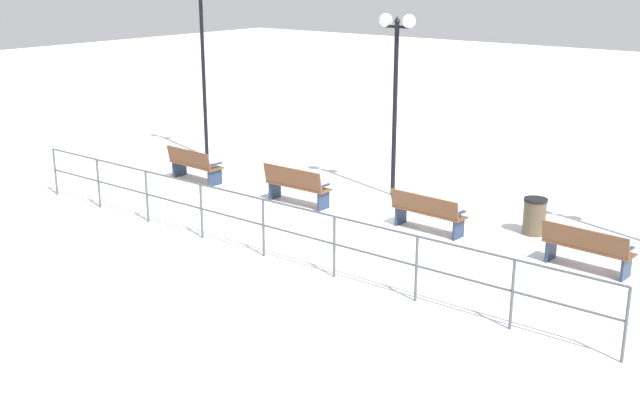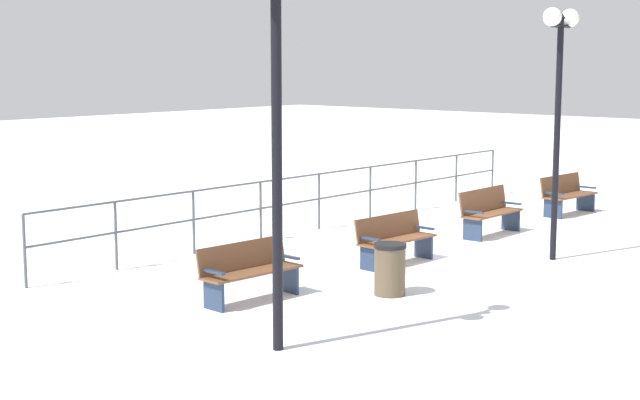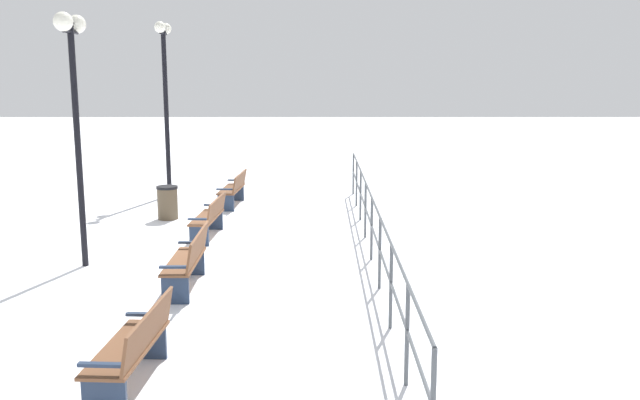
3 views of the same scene
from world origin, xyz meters
The scene contains 9 objects.
ground_plane centered at (0.00, 0.00, 0.00)m, with size 80.00×80.00×0.00m, color white.
bench_nearest centered at (-0.02, -5.15, 0.45)m, with size 0.60×1.67×0.85m.
bench_second centered at (0.05, -1.71, 0.45)m, with size 0.56×1.68×0.84m.
bench_third centered at (-0.15, 1.72, 0.49)m, with size 0.53×1.69×0.93m.
bench_fourth centered at (-0.19, 5.16, 0.46)m, with size 0.65×1.66×0.88m.
lamppost_near centered at (1.95, -6.62, 3.29)m, with size 0.30×1.00×4.68m.
lamppost_middle centered at (1.95, 0.40, 3.30)m, with size 0.32×0.95×4.35m.
waterfront_railing centered at (-3.16, 0.00, 0.77)m, with size 0.05×13.79×1.17m.
trash_bin centered at (1.33, -3.54, 0.39)m, with size 0.49×0.49×0.78m.
Camera 2 is at (9.74, -14.79, 3.50)m, focal length 53.96 mm.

